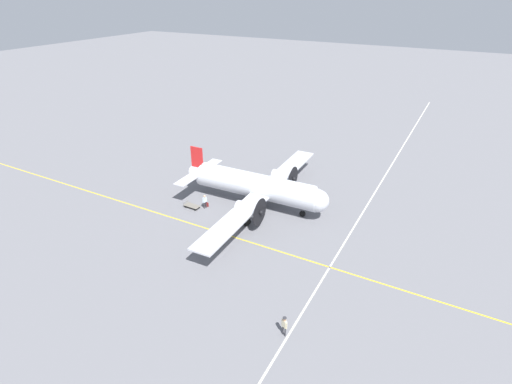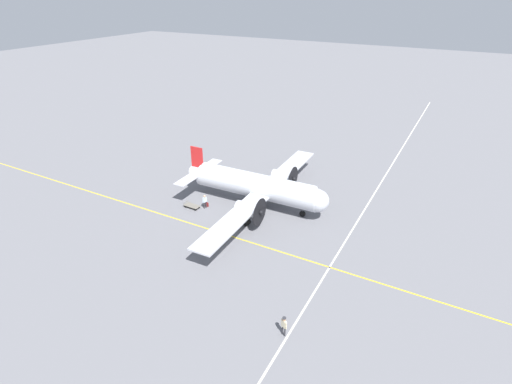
% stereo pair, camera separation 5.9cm
% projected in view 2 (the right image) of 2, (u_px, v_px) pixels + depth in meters
% --- Properties ---
extents(ground_plane, '(300.00, 300.00, 0.00)m').
position_uv_depth(ground_plane, '(256.00, 205.00, 47.89)').
color(ground_plane, slate).
extents(apron_line_eastwest, '(120.00, 0.16, 0.01)m').
position_uv_depth(apron_line_eastwest, '(224.00, 234.00, 42.30)').
color(apron_line_eastwest, gold).
rests_on(apron_line_eastwest, ground_plane).
extents(apron_line_northsouth, '(0.16, 120.00, 0.01)m').
position_uv_depth(apron_line_northsouth, '(352.00, 230.00, 42.88)').
color(apron_line_northsouth, silver).
rests_on(apron_line_northsouth, ground_plane).
extents(airliner_main, '(17.98, 27.18, 5.95)m').
position_uv_depth(airliner_main, '(259.00, 186.00, 46.53)').
color(airliner_main, silver).
rests_on(airliner_main, ground_plane).
extents(crew_foreground, '(0.56, 0.38, 1.76)m').
position_uv_depth(crew_foreground, '(284.00, 324.00, 29.57)').
color(crew_foreground, '#2D2D33').
rests_on(crew_foreground, ground_plane).
extents(passenger_boarding, '(0.33, 0.56, 1.73)m').
position_uv_depth(passenger_boarding, '(205.00, 200.00, 46.68)').
color(passenger_boarding, '#2D2D33').
rests_on(passenger_boarding, ground_plane).
extents(suitcase_near_door, '(0.43, 0.14, 0.57)m').
position_uv_depth(suitcase_near_door, '(207.00, 204.00, 47.42)').
color(suitcase_near_door, maroon).
rests_on(suitcase_near_door, ground_plane).
extents(baggage_cart, '(1.94, 0.97, 0.56)m').
position_uv_depth(baggage_cart, '(192.00, 206.00, 47.13)').
color(baggage_cart, '#6B665B').
rests_on(baggage_cart, ground_plane).
extents(traffic_cone, '(0.39, 0.39, 0.52)m').
position_uv_depth(traffic_cone, '(249.00, 205.00, 47.27)').
color(traffic_cone, orange).
rests_on(traffic_cone, ground_plane).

